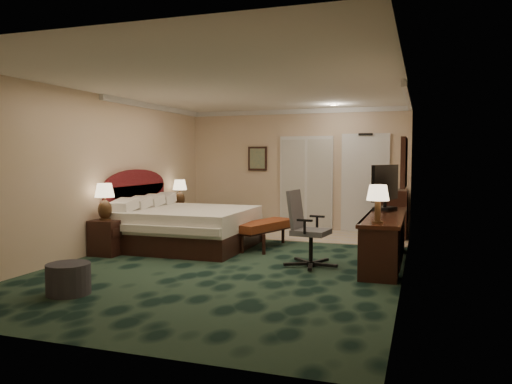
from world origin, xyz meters
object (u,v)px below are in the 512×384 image
(bed, at_px, (187,228))
(nightstand_far, at_px, (180,219))
(lamp_near, at_px, (105,202))
(lamp_far, at_px, (180,193))
(nightstand_near, at_px, (108,237))
(ottoman, at_px, (69,279))
(bed_bench, at_px, (264,235))
(tv, at_px, (385,187))
(minibar, at_px, (394,214))
(desk_chair, at_px, (311,229))
(desk, at_px, (385,239))

(bed, xyz_separation_m, nightstand_far, (-0.96, 1.59, -0.07))
(nightstand_far, xyz_separation_m, lamp_near, (-0.01, -2.67, 0.61))
(bed, height_order, nightstand_far, bed)
(lamp_far, bearing_deg, nightstand_near, -89.62)
(bed, xyz_separation_m, lamp_near, (-0.97, -1.08, 0.54))
(lamp_far, height_order, ottoman, lamp_far)
(bed, height_order, ottoman, bed)
(nightstand_near, height_order, nightstand_far, nightstand_near)
(nightstand_near, xyz_separation_m, lamp_near, (-0.02, -0.05, 0.60))
(nightstand_near, height_order, bed_bench, nightstand_near)
(lamp_far, relative_size, ottoman, 1.12)
(lamp_far, height_order, bed_bench, lamp_far)
(tv, bearing_deg, bed, -154.18)
(tv, bearing_deg, lamp_near, -142.27)
(nightstand_far, relative_size, minibar, 0.58)
(ottoman, distance_m, desk_chair, 3.43)
(ottoman, distance_m, minibar, 6.59)
(ottoman, height_order, desk, desk)
(bed, relative_size, lamp_far, 3.82)
(bed_bench, distance_m, desk_chair, 1.73)
(bed_bench, xyz_separation_m, tv, (2.11, 0.01, 0.89))
(nightstand_far, xyz_separation_m, tv, (4.40, -1.18, 0.85))
(nightstand_far, bearing_deg, desk_chair, -35.52)
(minibar, bearing_deg, ottoman, -121.51)
(bed, relative_size, desk_chair, 1.94)
(desk_chair, xyz_separation_m, minibar, (1.02, 3.21, -0.08))
(lamp_near, xyz_separation_m, ottoman, (1.02, -2.17, -0.71))
(desk, bearing_deg, nightstand_far, 157.06)
(nightstand_far, bearing_deg, nightstand_near, -89.79)
(nightstand_far, bearing_deg, tv, -14.97)
(lamp_far, bearing_deg, desk_chair, -35.68)
(lamp_near, distance_m, lamp_far, 2.69)
(ottoman, bearing_deg, desk, 40.67)
(desk_chair, bearing_deg, tv, 60.23)
(nightstand_near, xyz_separation_m, tv, (4.39, 1.44, 0.84))
(ottoman, bearing_deg, lamp_far, 101.80)
(nightstand_near, bearing_deg, ottoman, -65.86)
(lamp_near, bearing_deg, minibar, 37.62)
(bed_bench, height_order, desk_chair, desk_chair)
(tv, xyz_separation_m, desk_chair, (-0.97, -1.27, -0.56))
(bed_bench, bearing_deg, nightstand_near, -130.10)
(bed, distance_m, desk, 3.51)
(lamp_far, bearing_deg, bed, -58.92)
(bed, bearing_deg, ottoman, -89.16)
(desk, bearing_deg, tv, 94.49)
(desk, height_order, desk_chair, desk_chair)
(bed_bench, height_order, tv, tv)
(lamp_far, xyz_separation_m, ottoman, (1.02, -4.86, -0.67))
(desk_chair, bearing_deg, bed, 168.44)
(nightstand_far, distance_m, desk_chair, 4.22)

